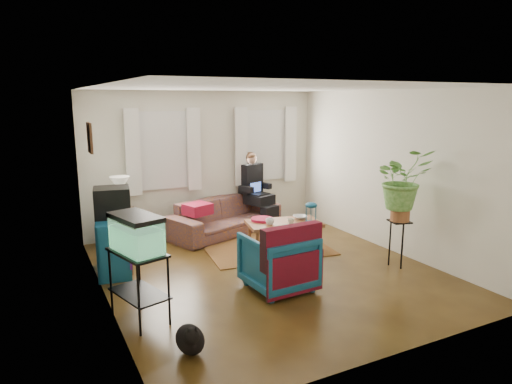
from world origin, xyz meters
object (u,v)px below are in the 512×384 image
aquarium_stand (139,286)px  coffee_table (284,236)px  side_table (123,228)px  armchair (278,258)px  sofa (225,211)px  plant_stand (398,244)px  dresser (114,245)px

aquarium_stand → coffee_table: bearing=10.9°
side_table → coffee_table: 2.71m
armchair → coffee_table: armchair is taller
sofa → plant_stand: sofa is taller
sofa → aquarium_stand: 3.48m
armchair → sofa: bearing=-101.3°
armchair → plant_stand: (1.99, -0.10, -0.06)m
coffee_table → aquarium_stand: bearing=-141.2°
dresser → plant_stand: dresser is taller
aquarium_stand → plant_stand: 3.81m
dresser → aquarium_stand: bearing=-81.2°
sofa → coffee_table: bearing=-90.2°
dresser → plant_stand: bearing=-14.7°
side_table → aquarium_stand: 2.79m
aquarium_stand → plant_stand: size_ratio=1.16×
side_table → armchair: 3.07m
sofa → plant_stand: (1.62, -2.74, -0.08)m
aquarium_stand → armchair: 1.82m
coffee_table → plant_stand: (1.15, -1.39, 0.11)m
sofa → side_table: bearing=159.0°
dresser → coffee_table: dresser is taller
dresser → coffee_table: (2.65, -0.29, -0.15)m
armchair → plant_stand: armchair is taller
aquarium_stand → coffee_table: (2.66, 1.35, -0.16)m
aquarium_stand → armchair: armchair is taller
sofa → side_table: (-1.84, 0.06, -0.11)m
armchair → side_table: bearing=-64.7°
sofa → coffee_table: sofa is taller
sofa → aquarium_stand: (-2.19, -2.71, -0.03)m
side_table → dresser: bearing=-106.9°
sofa → aquarium_stand: bearing=-148.2°
side_table → dresser: 1.17m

